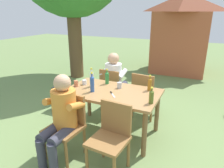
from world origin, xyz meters
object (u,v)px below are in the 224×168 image
chair_far_left (112,88)px  bottle_olive (151,96)px  cup_glass (84,82)px  brick_kiosk (182,32)px  person_in_plaid_shirt (61,115)px  bottle_green (107,77)px  chair_far_right (145,93)px  cup_terracotta (76,84)px  bottle_amber (150,84)px  person_in_white_shirt (115,78)px  cup_steel (119,85)px  table_knife (112,94)px  chair_near_left (67,123)px  backpack_by_near_side (62,99)px  chair_near_right (111,134)px  dining_table (112,97)px  bottle_blue (92,83)px  bottle_clear (92,79)px

chair_far_left → bottle_olive: bearing=-42.5°
cup_glass → brick_kiosk: 4.46m
cup_glass → person_in_plaid_shirt: bearing=-76.2°
bottle_olive → bottle_green: 1.01m
chair_far_right → cup_terracotta: (-0.95, -0.80, 0.30)m
bottle_amber → person_in_white_shirt: bearing=146.3°
person_in_white_shirt → cup_steel: (0.38, -0.67, 0.13)m
person_in_white_shirt → person_in_plaid_shirt: size_ratio=1.00×
person_in_white_shirt → cup_glass: 0.81m
brick_kiosk → bottle_green: bearing=-99.0°
table_knife → chair_near_left: bearing=-121.2°
chair_far_left → chair_near_left: size_ratio=1.00×
bottle_amber → backpack_by_near_side: (-1.81, 0.06, -0.61)m
chair_near_right → bottle_amber: size_ratio=3.51×
cup_glass → brick_kiosk: (0.99, 4.32, 0.52)m
cup_glass → cup_terracotta: cup_terracotta is taller
dining_table → chair_far_left: (-0.34, 0.74, -0.15)m
person_in_plaid_shirt → bottle_green: 1.16m
cup_terracotta → backpack_by_near_side: bearing=148.7°
dining_table → chair_far_left: chair_far_left is taller
cup_terracotta → chair_near_right: bearing=-35.4°
cup_glass → backpack_by_near_side: bearing=160.6°
bottle_olive → bottle_amber: bearing=107.8°
cup_terracotta → bottle_green: bearing=40.0°
backpack_by_near_side → bottle_blue: bearing=-25.6°
chair_far_left → chair_near_left: (0.02, -1.48, 0.00)m
bottle_amber → cup_terracotta: 1.20m
chair_near_right → chair_far_left: bearing=114.4°
person_in_plaid_shirt → brick_kiosk: brick_kiosk is taller
chair_near_right → bottle_green: size_ratio=3.30×
person_in_white_shirt → cup_steel: size_ratio=12.09×
bottle_blue → bottle_amber: bearing=28.6°
person_in_plaid_shirt → bottle_amber: (0.85, 1.14, 0.19)m
chair_near_right → bottle_blue: bottle_blue is taller
dining_table → cup_terracotta: size_ratio=14.48×
cup_terracotta → table_knife: cup_terracotta is taller
bottle_green → cup_glass: bottle_green is taller
chair_near_left → chair_near_right: size_ratio=1.00×
chair_far_right → person_in_plaid_shirt: bearing=-112.2°
bottle_blue → cup_terracotta: size_ratio=3.12×
brick_kiosk → bottle_clear: bearing=-100.7°
bottle_olive → person_in_white_shirt: bearing=134.0°
chair_far_left → table_knife: size_ratio=4.42×
chair_far_left → backpack_by_near_side: size_ratio=1.83×
dining_table → bottle_blue: bearing=-152.4°
bottle_amber → bottle_blue: 0.90m
chair_far_right → person_in_plaid_shirt: size_ratio=0.74×
bottle_clear → table_knife: (0.45, -0.17, -0.13)m
table_knife → brick_kiosk: 4.57m
chair_near_right → bottle_blue: bearing=135.3°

